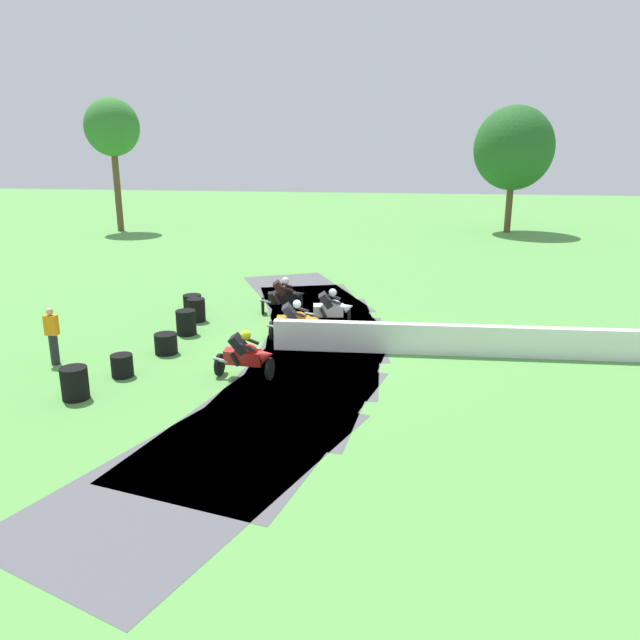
{
  "coord_description": "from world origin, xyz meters",
  "views": [
    {
      "loc": [
        2.6,
        -17.36,
        6.0
      ],
      "look_at": [
        -0.02,
        0.12,
        0.9
      ],
      "focal_mm": 34.67,
      "sensor_mm": 36.0,
      "label": 1
    }
  ],
  "objects_px": {
    "motorcycle_chase_orange": "(295,321)",
    "tire_stack_extra_a": "(196,310)",
    "tire_stack_near": "(75,383)",
    "tire_stack_extra_b": "(192,303)",
    "tire_stack_mid_b": "(166,344)",
    "motorcycle_trailing_white": "(331,309)",
    "motorcycle_lead_red": "(246,355)",
    "motorcycle_fourth_black": "(284,296)",
    "tire_stack_mid_a": "(122,366)",
    "tire_stack_far": "(186,322)",
    "track_marshal": "(53,336)"
  },
  "relations": [
    {
      "from": "motorcycle_chase_orange",
      "to": "tire_stack_extra_a",
      "type": "bearing_deg",
      "value": 156.3
    },
    {
      "from": "tire_stack_near",
      "to": "tire_stack_extra_b",
      "type": "height_order",
      "value": "tire_stack_near"
    },
    {
      "from": "motorcycle_chase_orange",
      "to": "tire_stack_mid_b",
      "type": "xyz_separation_m",
      "value": [
        -3.55,
        -1.74,
        -0.35
      ]
    },
    {
      "from": "motorcycle_trailing_white",
      "to": "motorcycle_chase_orange",
      "type": "bearing_deg",
      "value": -118.77
    },
    {
      "from": "tire_stack_extra_b",
      "to": "tire_stack_near",
      "type": "bearing_deg",
      "value": -89.98
    },
    {
      "from": "tire_stack_mid_b",
      "to": "tire_stack_extra_a",
      "type": "distance_m",
      "value": 3.43
    },
    {
      "from": "motorcycle_lead_red",
      "to": "motorcycle_fourth_black",
      "type": "distance_m",
      "value": 6.44
    },
    {
      "from": "motorcycle_fourth_black",
      "to": "tire_stack_extra_b",
      "type": "relative_size",
      "value": 2.55
    },
    {
      "from": "tire_stack_mid_a",
      "to": "tire_stack_extra_b",
      "type": "distance_m",
      "value": 6.68
    },
    {
      "from": "motorcycle_chase_orange",
      "to": "tire_stack_mid_b",
      "type": "relative_size",
      "value": 2.54
    },
    {
      "from": "motorcycle_lead_red",
      "to": "tire_stack_extra_b",
      "type": "relative_size",
      "value": 2.55
    },
    {
      "from": "motorcycle_trailing_white",
      "to": "tire_stack_mid_b",
      "type": "xyz_separation_m",
      "value": [
        -4.44,
        -3.37,
        -0.35
      ]
    },
    {
      "from": "tire_stack_far",
      "to": "tire_stack_extra_b",
      "type": "xyz_separation_m",
      "value": [
        -0.81,
        2.84,
        -0.1
      ]
    },
    {
      "from": "motorcycle_chase_orange",
      "to": "motorcycle_fourth_black",
      "type": "bearing_deg",
      "value": 107.98
    },
    {
      "from": "motorcycle_chase_orange",
      "to": "track_marshal",
      "type": "height_order",
      "value": "track_marshal"
    },
    {
      "from": "tire_stack_extra_a",
      "to": "track_marshal",
      "type": "height_order",
      "value": "track_marshal"
    },
    {
      "from": "tire_stack_near",
      "to": "tire_stack_mid_b",
      "type": "height_order",
      "value": "tire_stack_near"
    },
    {
      "from": "motorcycle_chase_orange",
      "to": "track_marshal",
      "type": "bearing_deg",
      "value": -153.96
    },
    {
      "from": "motorcycle_chase_orange",
      "to": "tire_stack_extra_b",
      "type": "relative_size",
      "value": 2.52
    },
    {
      "from": "motorcycle_lead_red",
      "to": "tire_stack_mid_a",
      "type": "relative_size",
      "value": 2.83
    },
    {
      "from": "motorcycle_trailing_white",
      "to": "tire_stack_extra_b",
      "type": "distance_m",
      "value": 5.51
    },
    {
      "from": "motorcycle_chase_orange",
      "to": "tire_stack_extra_b",
      "type": "distance_m",
      "value": 5.35
    },
    {
      "from": "motorcycle_trailing_white",
      "to": "tire_stack_extra_a",
      "type": "distance_m",
      "value": 4.71
    },
    {
      "from": "motorcycle_chase_orange",
      "to": "tire_stack_mid_a",
      "type": "height_order",
      "value": "motorcycle_chase_orange"
    },
    {
      "from": "motorcycle_trailing_white",
      "to": "tire_stack_far",
      "type": "xyz_separation_m",
      "value": [
        -4.51,
        -1.48,
        -0.25
      ]
    },
    {
      "from": "tire_stack_mid_b",
      "to": "motorcycle_fourth_black",
      "type": "bearing_deg",
      "value": 62.1
    },
    {
      "from": "tire_stack_mid_b",
      "to": "tire_stack_extra_b",
      "type": "height_order",
      "value": "same"
    },
    {
      "from": "tire_stack_near",
      "to": "tire_stack_mid_a",
      "type": "relative_size",
      "value": 1.33
    },
    {
      "from": "motorcycle_chase_orange",
      "to": "tire_stack_far",
      "type": "bearing_deg",
      "value": 177.74
    },
    {
      "from": "motorcycle_lead_red",
      "to": "tire_stack_near",
      "type": "distance_m",
      "value": 4.21
    },
    {
      "from": "motorcycle_trailing_white",
      "to": "track_marshal",
      "type": "xyz_separation_m",
      "value": [
        -7.17,
        -4.69,
        0.17
      ]
    },
    {
      "from": "tire_stack_far",
      "to": "motorcycle_trailing_white",
      "type": "bearing_deg",
      "value": 18.16
    },
    {
      "from": "tire_stack_near",
      "to": "tire_stack_far",
      "type": "relative_size",
      "value": 1.0
    },
    {
      "from": "motorcycle_fourth_black",
      "to": "tire_stack_mid_a",
      "type": "relative_size",
      "value": 2.83
    },
    {
      "from": "tire_stack_mid_b",
      "to": "motorcycle_chase_orange",
      "type": "bearing_deg",
      "value": 26.14
    },
    {
      "from": "tire_stack_mid_b",
      "to": "motorcycle_trailing_white",
      "type": "bearing_deg",
      "value": 37.16
    },
    {
      "from": "motorcycle_lead_red",
      "to": "tire_stack_far",
      "type": "distance_m",
      "value": 4.58
    },
    {
      "from": "tire_stack_mid_b",
      "to": "tire_stack_extra_b",
      "type": "xyz_separation_m",
      "value": [
        -0.88,
        4.72,
        0.0
      ]
    },
    {
      "from": "motorcycle_lead_red",
      "to": "tire_stack_extra_a",
      "type": "bearing_deg",
      "value": 121.92
    },
    {
      "from": "motorcycle_chase_orange",
      "to": "tire_stack_extra_a",
      "type": "distance_m",
      "value": 4.17
    },
    {
      "from": "motorcycle_fourth_black",
      "to": "tire_stack_far",
      "type": "relative_size",
      "value": 2.12
    },
    {
      "from": "motorcycle_trailing_white",
      "to": "track_marshal",
      "type": "height_order",
      "value": "track_marshal"
    },
    {
      "from": "motorcycle_trailing_white",
      "to": "tire_stack_mid_a",
      "type": "bearing_deg",
      "value": -132.58
    },
    {
      "from": "tire_stack_far",
      "to": "tire_stack_near",
      "type": "bearing_deg",
      "value": -98.55
    },
    {
      "from": "motorcycle_chase_orange",
      "to": "motorcycle_trailing_white",
      "type": "bearing_deg",
      "value": 61.23
    },
    {
      "from": "motorcycle_fourth_black",
      "to": "tire_stack_near",
      "type": "bearing_deg",
      "value": -112.39
    },
    {
      "from": "motorcycle_fourth_black",
      "to": "track_marshal",
      "type": "relative_size",
      "value": 1.04
    },
    {
      "from": "motorcycle_fourth_black",
      "to": "tire_stack_far",
      "type": "distance_m",
      "value": 3.94
    },
    {
      "from": "tire_stack_near",
      "to": "track_marshal",
      "type": "xyz_separation_m",
      "value": [
        -1.85,
        2.19,
        0.42
      ]
    },
    {
      "from": "tire_stack_mid_b",
      "to": "track_marshal",
      "type": "bearing_deg",
      "value": -154.1
    }
  ]
}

